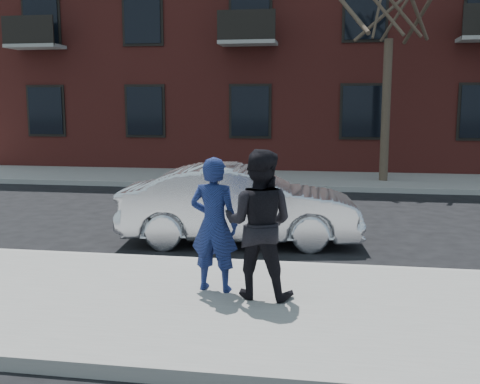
# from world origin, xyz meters

# --- Properties ---
(ground) EXTENTS (100.00, 100.00, 0.00)m
(ground) POSITION_xyz_m (0.00, 0.00, 0.00)
(ground) COLOR black
(ground) RESTS_ON ground
(near_sidewalk) EXTENTS (50.00, 3.50, 0.15)m
(near_sidewalk) POSITION_xyz_m (0.00, -0.25, 0.07)
(near_sidewalk) COLOR gray
(near_sidewalk) RESTS_ON ground
(near_curb) EXTENTS (50.00, 0.10, 0.15)m
(near_curb) POSITION_xyz_m (0.00, 1.55, 0.07)
(near_curb) COLOR #999691
(near_curb) RESTS_ON ground
(far_sidewalk) EXTENTS (50.00, 3.50, 0.15)m
(far_sidewalk) POSITION_xyz_m (0.00, 11.25, 0.07)
(far_sidewalk) COLOR gray
(far_sidewalk) RESTS_ON ground
(far_curb) EXTENTS (50.00, 0.10, 0.15)m
(far_curb) POSITION_xyz_m (0.00, 9.45, 0.07)
(far_curb) COLOR #999691
(far_curb) RESTS_ON ground
(apartment_building) EXTENTS (24.30, 10.30, 12.30)m
(apartment_building) POSITION_xyz_m (2.00, 18.00, 6.16)
(apartment_building) COLOR maroon
(apartment_building) RESTS_ON ground
(silver_sedan) EXTENTS (4.33, 1.90, 1.38)m
(silver_sedan) POSITION_xyz_m (1.34, 3.20, 0.69)
(silver_sedan) COLOR silver
(silver_sedan) RESTS_ON ground
(man_hoodie) EXTENTS (0.66, 0.53, 1.68)m
(man_hoodie) POSITION_xyz_m (1.50, 0.17, 0.99)
(man_hoodie) COLOR navy
(man_hoodie) RESTS_ON near_sidewalk
(man_peacoat) EXTENTS (0.94, 0.78, 1.79)m
(man_peacoat) POSITION_xyz_m (2.08, 0.04, 1.04)
(man_peacoat) COLOR black
(man_peacoat) RESTS_ON near_sidewalk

